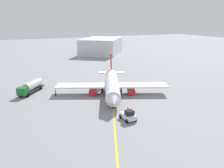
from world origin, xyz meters
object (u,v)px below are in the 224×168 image
fuel_tanker (31,87)px  safety_cone_nose (128,108)px  pushback_tug (128,115)px  airplane (112,85)px  refueling_worker (55,93)px

fuel_tanker → safety_cone_nose: (22.71, 18.08, -1.42)m
fuel_tanker → pushback_tug: 31.76m
airplane → pushback_tug: bearing=-15.0°
pushback_tug → safety_cone_nose: size_ratio=5.98×
fuel_tanker → pushback_tug: bearing=28.6°
pushback_tug → refueling_worker: 24.08m
pushback_tug → airplane: bearing=165.0°
airplane → safety_cone_nose: bearing=-7.8°
airplane → refueling_worker: bearing=-110.2°
refueling_worker → pushback_tug: bearing=23.9°
airplane → safety_cone_nose: (11.60, -1.60, -2.28)m
airplane → fuel_tanker: airplane is taller
pushback_tug → safety_cone_nose: bearing=150.8°
airplane → refueling_worker: airplane is taller
airplane → fuel_tanker: size_ratio=3.01×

